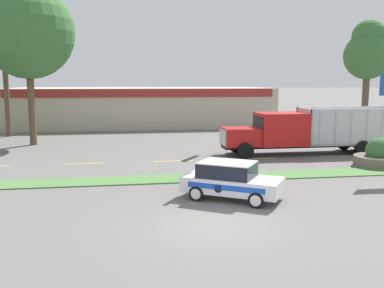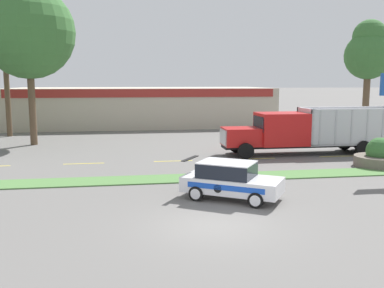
% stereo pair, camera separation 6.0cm
% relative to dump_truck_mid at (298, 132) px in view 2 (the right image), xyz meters
% --- Properties ---
extents(ground_plane, '(600.00, 600.00, 0.00)m').
position_rel_dump_truck_mid_xyz_m(ground_plane, '(-8.53, -13.33, -1.48)').
color(ground_plane, slate).
extents(grass_verge, '(120.00, 1.87, 0.06)m').
position_rel_dump_truck_mid_xyz_m(grass_verge, '(-8.53, -6.22, -1.45)').
color(grass_verge, '#517F42').
rests_on(grass_verge, ground_plane).
extents(centre_line_3, '(2.40, 0.14, 0.01)m').
position_rel_dump_truck_mid_xyz_m(centre_line_3, '(-14.01, -1.28, -1.48)').
color(centre_line_3, yellow).
rests_on(centre_line_3, ground_plane).
extents(centre_line_4, '(2.40, 0.14, 0.01)m').
position_rel_dump_truck_mid_xyz_m(centre_line_4, '(-8.61, -1.28, -1.48)').
color(centre_line_4, yellow).
rests_on(centre_line_4, ground_plane).
extents(centre_line_5, '(2.40, 0.14, 0.01)m').
position_rel_dump_truck_mid_xyz_m(centre_line_5, '(-3.21, -1.28, -1.48)').
color(centre_line_5, yellow).
rests_on(centre_line_5, ground_plane).
extents(centre_line_6, '(2.40, 0.14, 0.01)m').
position_rel_dump_truck_mid_xyz_m(centre_line_6, '(2.19, -1.28, -1.48)').
color(centre_line_6, yellow).
rests_on(centre_line_6, ground_plane).
extents(dump_truck_mid, '(12.25, 2.78, 3.11)m').
position_rel_dump_truck_mid_xyz_m(dump_truck_mid, '(0.00, 0.00, 0.00)').
color(dump_truck_mid, black).
rests_on(dump_truck_mid, ground_plane).
extents(rally_car, '(4.42, 3.75, 1.60)m').
position_rel_dump_truck_mid_xyz_m(rally_car, '(-7.19, -10.16, -0.67)').
color(rally_car, white).
rests_on(rally_car, ground_plane).
extents(stone_planter, '(2.80, 2.80, 1.70)m').
position_rel_dump_truck_mid_xyz_m(stone_planter, '(2.96, -4.85, -0.90)').
color(stone_planter, '#6B6056').
rests_on(stone_planter, ground_plane).
extents(store_building_backdrop, '(28.13, 12.10, 4.17)m').
position_rel_dump_truck_mid_xyz_m(store_building_backdrop, '(-9.65, 21.68, 0.61)').
color(store_building_backdrop, '#BCB29E').
rests_on(store_building_backdrop, ground_plane).
extents(tree_behind_left, '(4.41, 4.41, 10.56)m').
position_rel_dump_truck_mid_xyz_m(tree_behind_left, '(11.06, 10.40, 6.14)').
color(tree_behind_left, brown).
rests_on(tree_behind_left, ground_plane).
extents(tree_behind_centre, '(6.97, 6.97, 13.77)m').
position_rel_dump_truck_mid_xyz_m(tree_behind_centre, '(-18.56, 7.27, 7.74)').
color(tree_behind_centre, brown).
rests_on(tree_behind_centre, ground_plane).
extents(tree_behind_right, '(4.45, 4.45, 11.78)m').
position_rel_dump_truck_mid_xyz_m(tree_behind_right, '(-21.80, 13.04, 7.35)').
color(tree_behind_right, brown).
rests_on(tree_behind_right, ground_plane).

